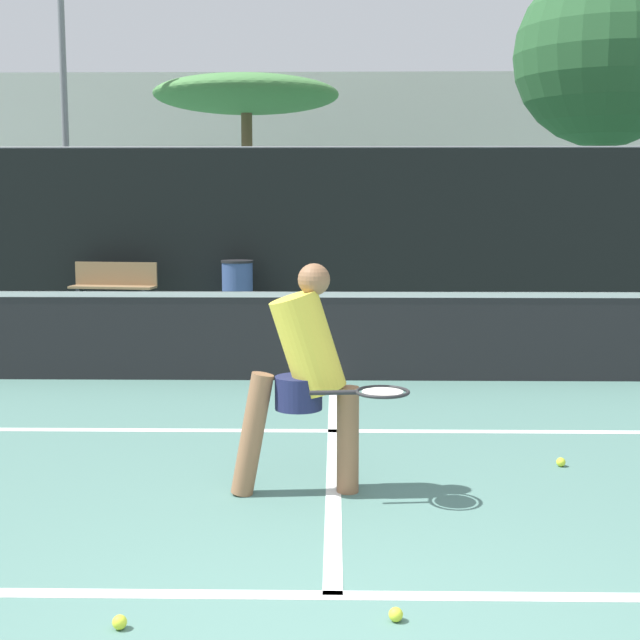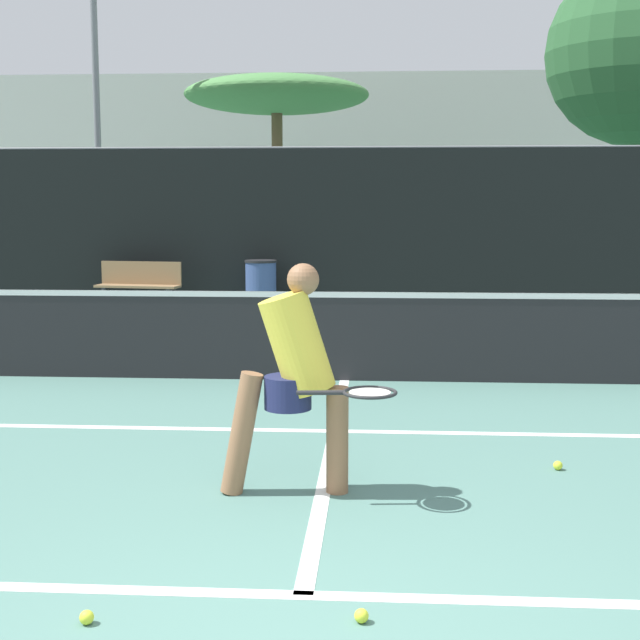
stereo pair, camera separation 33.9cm
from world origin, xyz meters
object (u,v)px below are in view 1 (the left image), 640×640
player_practicing (306,371)px  trash_bin (237,286)px  parked_car (171,266)px  courtside_bench (114,285)px

player_practicing → trash_bin: 9.98m
player_practicing → parked_car: size_ratio=0.38×
player_practicing → courtside_bench: player_practicing is taller
player_practicing → parked_car: (-3.15, 12.37, -0.19)m
player_practicing → trash_bin: player_practicing is taller
player_practicing → trash_bin: size_ratio=1.70×
courtside_bench → player_practicing: bearing=-61.3°
trash_bin → parked_car: size_ratio=0.22×
player_practicing → courtside_bench: 10.33m
trash_bin → player_practicing: bearing=-81.2°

